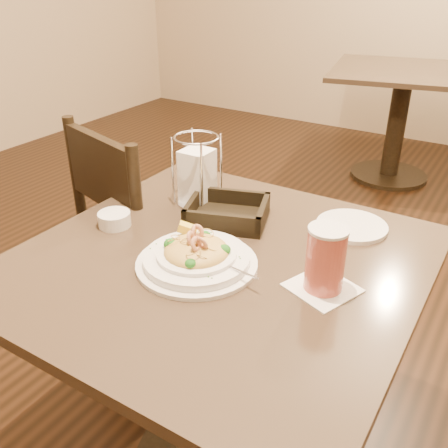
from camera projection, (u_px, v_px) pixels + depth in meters
The scene contains 9 objects.
main_table at pixel (220, 335), 1.28m from camera, with size 0.90×0.90×0.74m.
background_table at pixel (400, 106), 3.29m from camera, with size 1.07×1.07×0.74m.
dining_chair_near at pixel (145, 244), 1.71m from camera, with size 0.52×0.52×0.93m.
pasta_bowl at pixel (197, 256), 1.13m from camera, with size 0.31×0.28×0.09m.
drink_glass at pixel (325, 260), 1.03m from camera, with size 0.17×0.17×0.15m.
bread_basket at pixel (227, 214), 1.33m from camera, with size 0.25×0.23×0.06m.
napkin_caddy at pixel (197, 175), 1.40m from camera, with size 0.13×0.13×0.20m.
side_plate at pixel (352, 226), 1.30m from camera, with size 0.18×0.18×0.01m, color white.
butter_ramekin at pixel (114, 219), 1.30m from camera, with size 0.08×0.08×0.04m, color white.
Camera 1 is at (0.54, -0.84, 1.36)m, focal length 40.00 mm.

